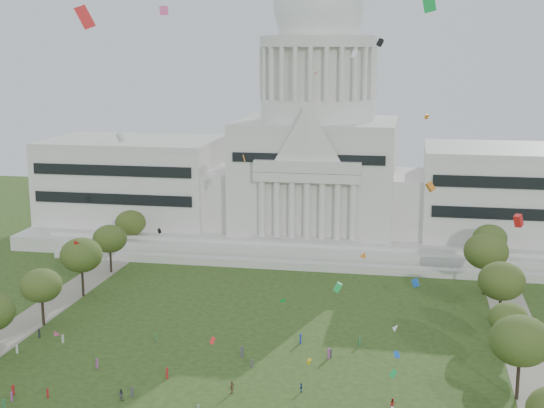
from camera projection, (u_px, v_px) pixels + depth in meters
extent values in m
cube|color=silver|center=(317.00, 231.00, 219.91)|extent=(160.00, 60.00, 4.00)
cube|color=silver|center=(300.00, 265.00, 188.33)|extent=(130.00, 3.00, 2.00)
cube|color=silver|center=(304.00, 251.00, 195.74)|extent=(140.00, 3.00, 5.00)
cube|color=silver|center=(134.00, 182.00, 226.35)|extent=(50.00, 34.00, 22.00)
cube|color=silver|center=(517.00, 194.00, 206.37)|extent=(50.00, 34.00, 22.00)
cube|color=silver|center=(224.00, 196.00, 219.94)|extent=(12.00, 26.00, 16.00)
cube|color=silver|center=(412.00, 203.00, 210.13)|extent=(12.00, 26.00, 16.00)
cube|color=silver|center=(317.00, 177.00, 215.76)|extent=(44.00, 38.00, 28.00)
cube|color=silver|center=(307.00, 178.00, 195.87)|extent=(28.00, 3.00, 2.40)
cube|color=black|center=(112.00, 185.00, 209.39)|extent=(46.00, 0.40, 11.00)
cube|color=black|center=(526.00, 199.00, 189.41)|extent=(46.00, 0.40, 11.00)
cylinder|color=silver|center=(318.00, 109.00, 211.90)|extent=(32.00, 32.00, 6.00)
cylinder|color=silver|center=(318.00, 73.00, 209.91)|extent=(28.00, 28.00, 14.00)
cylinder|color=silver|center=(318.00, 42.00, 208.21)|extent=(32.40, 32.40, 3.00)
cylinder|color=silver|center=(319.00, 21.00, 207.12)|extent=(22.00, 22.00, 8.00)
ellipsoid|color=silver|center=(319.00, 6.00, 206.32)|extent=(25.00, 25.00, 26.20)
cube|color=gray|center=(16.00, 331.00, 147.17)|extent=(8.00, 160.00, 0.04)
cube|color=gray|center=(531.00, 368.00, 129.73)|extent=(8.00, 160.00, 0.04)
cylinder|color=black|center=(518.00, 381.00, 117.72)|extent=(0.56, 0.56, 6.20)
ellipsoid|color=#344D1B|center=(521.00, 341.00, 116.41)|extent=(9.55, 9.55, 7.82)
cylinder|color=black|center=(43.00, 312.00, 149.71)|extent=(0.56, 0.56, 5.27)
ellipsoid|color=#3C521E|center=(41.00, 285.00, 148.60)|extent=(8.12, 8.12, 6.65)
cylinder|color=black|center=(507.00, 345.00, 134.26)|extent=(0.56, 0.56, 4.56)
ellipsoid|color=#384F1B|center=(508.00, 319.00, 133.29)|extent=(7.01, 7.01, 5.74)
cylinder|color=black|center=(83.00, 283.00, 167.46)|extent=(0.56, 0.56, 6.03)
ellipsoid|color=#334A18|center=(81.00, 255.00, 166.18)|extent=(9.29, 9.29, 7.60)
cylinder|color=black|center=(500.00, 312.00, 149.03)|extent=(0.56, 0.56, 5.97)
ellipsoid|color=#37481A|center=(502.00, 281.00, 147.77)|extent=(9.19, 9.19, 7.52)
cylinder|color=black|center=(111.00, 261.00, 185.62)|extent=(0.56, 0.56, 5.41)
ellipsoid|color=#314616|center=(110.00, 239.00, 184.48)|extent=(8.33, 8.33, 6.81)
cylinder|color=black|center=(484.00, 280.00, 168.63)|extent=(0.56, 0.56, 6.37)
ellipsoid|color=#3B4B1C|center=(486.00, 251.00, 167.28)|extent=(9.82, 9.82, 8.03)
cylinder|color=black|center=(131.00, 243.00, 203.39)|extent=(0.56, 0.56, 5.32)
ellipsoid|color=#354614|center=(131.00, 223.00, 202.27)|extent=(8.19, 8.19, 6.70)
cylinder|color=black|center=(488.00, 261.00, 185.54)|extent=(0.56, 0.56, 5.47)
ellipsoid|color=#37511C|center=(490.00, 238.00, 184.39)|extent=(8.42, 8.42, 6.89)
imported|color=#B21E1E|center=(393.00, 405.00, 114.33)|extent=(1.11, 1.09, 1.98)
imported|color=olive|center=(232.00, 387.00, 120.11)|extent=(0.99, 1.34, 2.03)
imported|color=#4C4C51|center=(121.00, 395.00, 117.72)|extent=(1.00, 0.72, 1.88)
imported|color=navy|center=(301.00, 388.00, 120.63)|extent=(0.59, 0.94, 1.52)
cube|color=#33723F|center=(3.00, 404.00, 114.69)|extent=(0.48, 0.53, 1.69)
cube|color=#33723F|center=(360.00, 342.00, 139.46)|extent=(0.49, 0.46, 1.59)
cube|color=#B21E1E|center=(13.00, 390.00, 119.54)|extent=(0.31, 0.46, 1.67)
cube|color=silver|center=(63.00, 339.00, 141.02)|extent=(0.26, 0.41, 1.53)
cube|color=#994C8C|center=(12.00, 397.00, 117.45)|extent=(0.36, 0.46, 1.53)
cube|color=#33723F|center=(155.00, 337.00, 141.80)|extent=(0.36, 0.46, 1.53)
cube|color=silver|center=(17.00, 349.00, 136.06)|extent=(0.51, 0.50, 1.67)
cube|color=#4C4C51|center=(331.00, 353.00, 134.35)|extent=(0.47, 0.41, 1.53)
cube|color=#994C8C|center=(329.00, 354.00, 133.67)|extent=(0.48, 0.58, 1.90)
cube|color=#4C4C51|center=(242.00, 352.00, 134.45)|extent=(0.46, 0.59, 1.94)
cube|color=#4C4C51|center=(132.00, 392.00, 118.90)|extent=(0.33, 0.47, 1.63)
cube|color=#4C4C51|center=(252.00, 364.00, 129.90)|extent=(0.32, 0.43, 1.49)
cube|color=navy|center=(300.00, 339.00, 140.61)|extent=(0.33, 0.51, 1.90)
cube|color=#B21E1E|center=(167.00, 373.00, 125.59)|extent=(0.40, 0.55, 1.87)
cube|color=#B21E1E|center=(48.00, 393.00, 118.69)|extent=(0.44, 0.44, 1.45)
cube|color=#994C8C|center=(97.00, 363.00, 129.67)|extent=(0.53, 0.51, 1.72)
cube|color=#26262B|center=(39.00, 333.00, 143.37)|extent=(0.37, 0.51, 1.77)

